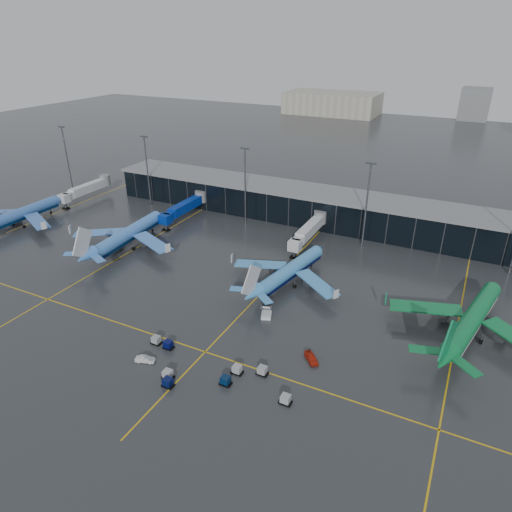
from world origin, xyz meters
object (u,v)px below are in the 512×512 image
at_px(airliner_klm_west, 20,207).
at_px(airliner_klm_near, 291,263).
at_px(airliner_arkefly, 127,227).
at_px(airliner_aer_lingus, 475,309).
at_px(service_van_red, 311,358).
at_px(service_van_white, 145,359).
at_px(baggage_carts, 207,370).
at_px(mobile_airstair, 266,314).

height_order(airliner_klm_west, airliner_klm_near, airliner_klm_west).
relative_size(airliner_arkefly, airliner_aer_lingus, 0.99).
xyz_separation_m(airliner_klm_near, service_van_red, (15.90, -27.10, -4.91)).
bearing_deg(airliner_arkefly, service_van_white, -50.59).
distance_m(airliner_klm_near, service_van_white, 44.36).
bearing_deg(airliner_klm_west, airliner_aer_lingus, -0.28).
bearing_deg(airliner_aer_lingus, airliner_klm_west, -167.56).
height_order(airliner_aer_lingus, baggage_carts, airliner_aer_lingus).
bearing_deg(baggage_carts, airliner_arkefly, 143.51).
relative_size(airliner_klm_near, service_van_white, 9.53).
height_order(mobile_airstair, service_van_red, mobile_airstair).
xyz_separation_m(airliner_klm_west, service_van_white, (82.15, -38.07, -5.42)).
relative_size(airliner_aer_lingus, baggage_carts, 1.25).
xyz_separation_m(airliner_klm_west, mobile_airstair, (96.64, -13.05, -5.29)).
bearing_deg(baggage_carts, airliner_klm_west, 159.57).
xyz_separation_m(airliner_aer_lingus, service_van_red, (-27.27, -23.66, -5.61)).
relative_size(airliner_arkefly, baggage_carts, 1.24).
relative_size(mobile_airstair, service_van_white, 0.98).
bearing_deg(service_van_white, service_van_red, -82.02).
bearing_deg(airliner_klm_near, airliner_klm_west, -167.67).
xyz_separation_m(airliner_arkefly, service_van_red, (67.89, -25.85, -5.56)).
distance_m(airliner_aer_lingus, baggage_carts, 56.83).
xyz_separation_m(airliner_klm_near, baggage_carts, (-0.57, -39.29, -4.89)).
distance_m(airliner_arkefly, service_van_white, 56.60).
height_order(mobile_airstair, service_van_white, mobile_airstair).
distance_m(airliner_klm_near, baggage_carts, 39.60).
bearing_deg(mobile_airstair, airliner_aer_lingus, -2.50).
bearing_deg(service_van_red, mobile_airstair, 103.05).
distance_m(airliner_klm_west, service_van_white, 90.70).
distance_m(airliner_klm_near, service_van_red, 31.81).
xyz_separation_m(airliner_aer_lingus, mobile_airstair, (-41.86, -13.60, -5.58)).
height_order(service_van_red, service_van_white, service_van_red).
bearing_deg(airliner_klm_west, service_van_white, -25.38).
height_order(airliner_klm_west, service_van_white, airliner_klm_west).
relative_size(baggage_carts, mobile_airstair, 8.75).
relative_size(service_van_red, service_van_white, 1.13).
distance_m(airliner_klm_west, airliner_arkefly, 43.43).
bearing_deg(airliner_arkefly, airliner_aer_lingus, -5.47).
height_order(airliner_klm_near, baggage_carts, airliner_klm_near).
height_order(airliner_klm_west, baggage_carts, airliner_klm_west).
bearing_deg(mobile_airstair, airliner_klm_near, 73.92).
bearing_deg(service_van_red, airliner_arkefly, 116.80).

